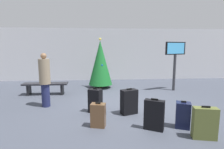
# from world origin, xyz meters

# --- Properties ---
(ground_plane) EXTENTS (16.00, 16.00, 0.00)m
(ground_plane) POSITION_xyz_m (0.00, 0.00, 0.00)
(ground_plane) COLOR #424754
(back_wall) EXTENTS (16.00, 0.20, 2.99)m
(back_wall) POSITION_xyz_m (0.00, 4.73, 1.49)
(back_wall) COLOR silver
(back_wall) RESTS_ON ground_plane
(holiday_tree) EXTENTS (1.10, 1.10, 2.35)m
(holiday_tree) POSITION_xyz_m (-0.72, 2.55, 1.20)
(holiday_tree) COLOR #4C3319
(holiday_tree) RESTS_ON ground_plane
(flight_info_kiosk) EXTENTS (1.03, 0.47, 2.15)m
(flight_info_kiosk) POSITION_xyz_m (2.56, 1.77, 1.55)
(flight_info_kiosk) COLOR #333338
(flight_info_kiosk) RESTS_ON ground_plane
(waiting_bench) EXTENTS (1.77, 0.44, 0.48)m
(waiting_bench) POSITION_xyz_m (-2.98, 1.45, 0.37)
(waiting_bench) COLOR black
(waiting_bench) RESTS_ON ground_plane
(traveller_0) EXTENTS (0.49, 0.49, 1.75)m
(traveller_0) POSITION_xyz_m (-2.55, -0.08, 0.92)
(traveller_0) COLOR #1E234C
(traveller_0) RESTS_ON ground_plane
(suitcase_0) EXTENTS (0.53, 0.41, 0.76)m
(suitcase_0) POSITION_xyz_m (0.05, -0.95, 0.36)
(suitcase_0) COLOR black
(suitcase_0) RESTS_ON ground_plane
(suitcase_1) EXTENTS (0.41, 0.38, 0.67)m
(suitcase_1) POSITION_xyz_m (1.18, -1.98, 0.32)
(suitcase_1) COLOR #141938
(suitcase_1) RESTS_ON ground_plane
(suitcase_2) EXTENTS (0.45, 0.40, 0.75)m
(suitcase_2) POSITION_xyz_m (-0.93, -0.76, 0.35)
(suitcase_2) COLOR black
(suitcase_2) RESTS_ON ground_plane
(suitcase_3) EXTENTS (0.39, 0.30, 0.62)m
(suitcase_3) POSITION_xyz_m (-0.85, -1.77, 0.29)
(suitcase_3) COLOR brown
(suitcase_3) RESTS_ON ground_plane
(suitcase_4) EXTENTS (0.52, 0.31, 0.72)m
(suitcase_4) POSITION_xyz_m (1.40, -2.53, 0.34)
(suitcase_4) COLOR #59602D
(suitcase_4) RESTS_ON ground_plane
(suitcase_5) EXTENTS (0.49, 0.38, 0.76)m
(suitcase_5) POSITION_xyz_m (0.46, -2.04, 0.36)
(suitcase_5) COLOR black
(suitcase_5) RESTS_ON ground_plane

